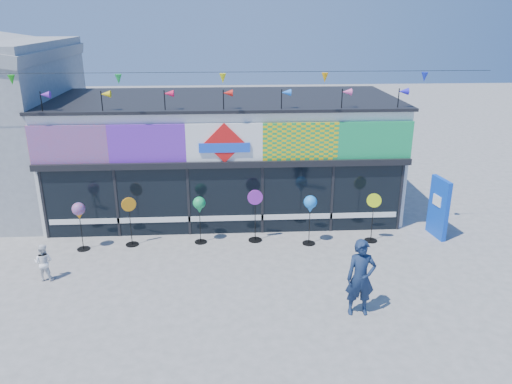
{
  "coord_description": "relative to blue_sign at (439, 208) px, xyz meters",
  "views": [
    {
      "loc": [
        0.09,
        -11.81,
        6.9
      ],
      "look_at": [
        0.91,
        2.0,
        1.94
      ],
      "focal_mm": 35.0,
      "sensor_mm": 36.0,
      "label": 1
    }
  ],
  "objects": [
    {
      "name": "blue_sign",
      "position": [
        0.0,
        0.0,
        0.0
      ],
      "size": [
        0.3,
        1.0,
        1.97
      ],
      "rotation": [
        0.0,
        0.0,
        0.16
      ],
      "color": "blue",
      "rests_on": "ground"
    },
    {
      "name": "child",
      "position": [
        -11.84,
        -2.17,
        -0.47
      ],
      "size": [
        0.54,
        0.34,
        1.05
      ],
      "primitive_type": "imported",
      "rotation": [
        0.0,
        0.0,
        3.04
      ],
      "color": "white",
      "rests_on": "ground"
    },
    {
      "name": "kite_shop",
      "position": [
        -6.87,
        3.14,
        1.05
      ],
      "size": [
        16.0,
        5.7,
        5.31
      ],
      "color": "white",
      "rests_on": "ground"
    },
    {
      "name": "spinner_3",
      "position": [
        -5.94,
        -0.02,
        -0.08
      ],
      "size": [
        0.49,
        0.44,
        1.72
      ],
      "color": "black",
      "rests_on": "ground"
    },
    {
      "name": "spinner_2",
      "position": [
        -7.69,
        -0.06,
        0.25
      ],
      "size": [
        0.39,
        0.39,
        1.55
      ],
      "color": "black",
      "rests_on": "ground"
    },
    {
      "name": "ground",
      "position": [
        -6.87,
        -2.8,
        -0.99
      ],
      "size": [
        80.0,
        80.0,
        0.0
      ],
      "primitive_type": "plane",
      "color": "slate",
      "rests_on": "ground"
    },
    {
      "name": "spinner_4",
      "position": [
        -4.26,
        -0.36,
        0.31
      ],
      "size": [
        0.41,
        0.41,
        1.62
      ],
      "color": "black",
      "rests_on": "ground"
    },
    {
      "name": "spinner_0",
      "position": [
        -11.3,
        -0.35,
        0.25
      ],
      "size": [
        0.39,
        0.39,
        1.55
      ],
      "color": "black",
      "rests_on": "ground"
    },
    {
      "name": "spinner_1",
      "position": [
        -9.85,
        -0.11,
        -0.15
      ],
      "size": [
        0.43,
        0.41,
        1.6
      ],
      "color": "black",
      "rests_on": "ground"
    },
    {
      "name": "adult_man",
      "position": [
        -3.67,
        -4.29,
        -0.02
      ],
      "size": [
        0.71,
        0.48,
        1.94
      ],
      "primitive_type": "imported",
      "rotation": [
        0.0,
        0.0,
        -0.02
      ],
      "color": "#152544",
      "rests_on": "ground"
    },
    {
      "name": "spinner_5",
      "position": [
        -2.23,
        -0.28,
        -0.14
      ],
      "size": [
        0.45,
        0.41,
        1.62
      ],
      "color": "black",
      "rests_on": "ground"
    }
  ]
}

